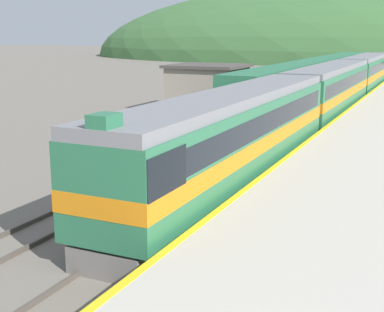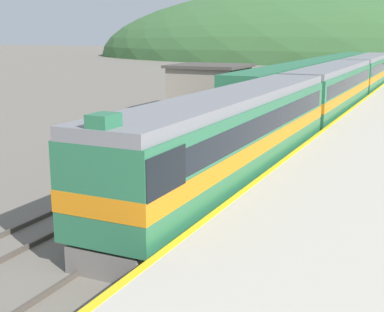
{
  "view_description": "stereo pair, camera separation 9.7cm",
  "coord_description": "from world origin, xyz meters",
  "px_view_note": "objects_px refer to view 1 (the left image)",
  "views": [
    {
      "loc": [
        7.78,
        6.31,
        6.47
      ],
      "look_at": [
        0.34,
        22.27,
        2.42
      ],
      "focal_mm": 50.0,
      "sensor_mm": 36.0,
      "label": 1
    },
    {
      "loc": [
        7.87,
        6.35,
        6.47
      ],
      "look_at": [
        0.34,
        22.27,
        2.42
      ],
      "focal_mm": 50.0,
      "sensor_mm": 36.0,
      "label": 2
    }
  ],
  "objects_px": {
    "carriage_third": "(366,72)",
    "siding_train": "(316,78)",
    "carriage_second": "(330,90)",
    "express_train_lead_car": "(233,136)"
  },
  "relations": [
    {
      "from": "carriage_second",
      "to": "siding_train",
      "type": "bearing_deg",
      "value": 106.57
    },
    {
      "from": "carriage_second",
      "to": "carriage_third",
      "type": "relative_size",
      "value": 1.0
    },
    {
      "from": "express_train_lead_car",
      "to": "carriage_second",
      "type": "bearing_deg",
      "value": 90.0
    },
    {
      "from": "express_train_lead_car",
      "to": "siding_train",
      "type": "xyz_separation_m",
      "value": [
        -3.96,
        34.41,
        -0.23
      ]
    },
    {
      "from": "carriage_second",
      "to": "express_train_lead_car",
      "type": "bearing_deg",
      "value": -90.0
    },
    {
      "from": "carriage_third",
      "to": "siding_train",
      "type": "distance_m",
      "value": 8.26
    },
    {
      "from": "express_train_lead_car",
      "to": "carriage_second",
      "type": "relative_size",
      "value": 1.03
    },
    {
      "from": "carriage_second",
      "to": "carriage_third",
      "type": "distance_m",
      "value": 20.56
    },
    {
      "from": "carriage_third",
      "to": "siding_train",
      "type": "xyz_separation_m",
      "value": [
        -3.96,
        -7.24,
        -0.22
      ]
    },
    {
      "from": "siding_train",
      "to": "carriage_third",
      "type": "bearing_deg",
      "value": 61.29
    }
  ]
}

